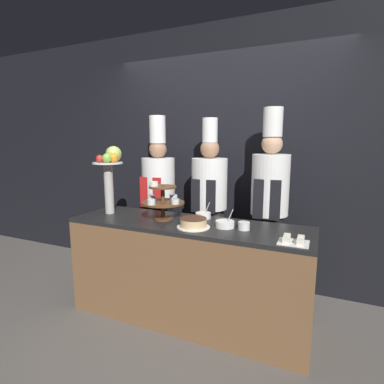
{
  "coord_description": "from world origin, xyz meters",
  "views": [
    {
      "loc": [
        1.03,
        -1.95,
        1.57
      ],
      "look_at": [
        0.0,
        0.4,
        1.13
      ],
      "focal_mm": 28.0,
      "sensor_mm": 36.0,
      "label": 1
    }
  ],
  "objects": [
    {
      "name": "ground_plane",
      "position": [
        0.0,
        0.0,
        0.0
      ],
      "size": [
        14.0,
        14.0,
        0.0
      ],
      "primitive_type": "plane",
      "color": "#5B5651"
    },
    {
      "name": "wall_back",
      "position": [
        0.0,
        1.23,
        1.4
      ],
      "size": [
        10.0,
        0.06,
        2.8
      ],
      "color": "black",
      "rests_on": "ground_plane"
    },
    {
      "name": "buffet_counter",
      "position": [
        0.0,
        0.3,
        0.44
      ],
      "size": [
        2.08,
        0.6,
        0.88
      ],
      "color": "brown",
      "rests_on": "ground_plane"
    },
    {
      "name": "tiered_stand",
      "position": [
        -0.24,
        0.31,
        1.06
      ],
      "size": [
        0.38,
        0.38,
        0.34
      ],
      "color": "brown",
      "rests_on": "buffet_counter"
    },
    {
      "name": "fruit_pedestal",
      "position": [
        -0.82,
        0.33,
        1.32
      ],
      "size": [
        0.28,
        0.28,
        0.64
      ],
      "color": "#B2ADA8",
      "rests_on": "buffet_counter"
    },
    {
      "name": "cake_round",
      "position": [
        0.11,
        0.18,
        0.92
      ],
      "size": [
        0.27,
        0.27,
        0.08
      ],
      "color": "white",
      "rests_on": "buffet_counter"
    },
    {
      "name": "cup_white",
      "position": [
        0.49,
        0.29,
        0.91
      ],
      "size": [
        0.09,
        0.09,
        0.06
      ],
      "color": "white",
      "rests_on": "buffet_counter"
    },
    {
      "name": "cake_square_tray",
      "position": [
        0.88,
        0.12,
        0.9
      ],
      "size": [
        0.2,
        0.17,
        0.05
      ],
      "color": "white",
      "rests_on": "buffet_counter"
    },
    {
      "name": "serving_bowl_near",
      "position": [
        0.34,
        0.29,
        0.91
      ],
      "size": [
        0.15,
        0.15,
        0.16
      ],
      "color": "white",
      "rests_on": "buffet_counter"
    },
    {
      "name": "serving_bowl_far",
      "position": [
        0.07,
        0.49,
        0.91
      ],
      "size": [
        0.14,
        0.14,
        0.15
      ],
      "color": "white",
      "rests_on": "buffet_counter"
    },
    {
      "name": "chef_left",
      "position": [
        -0.61,
        0.87,
        0.99
      ],
      "size": [
        0.36,
        0.36,
        1.84
      ],
      "color": "black",
      "rests_on": "ground_plane"
    },
    {
      "name": "chef_center_left",
      "position": [
        -0.01,
        0.87,
        0.97
      ],
      "size": [
        0.36,
        0.36,
        1.8
      ],
      "color": "#38332D",
      "rests_on": "ground_plane"
    },
    {
      "name": "chef_center_right",
      "position": [
        0.59,
        0.87,
        1.02
      ],
      "size": [
        0.35,
        0.35,
        1.87
      ],
      "color": "black",
      "rests_on": "ground_plane"
    }
  ]
}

